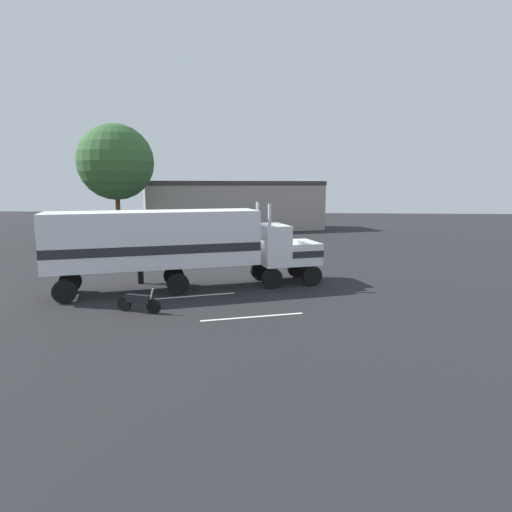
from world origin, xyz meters
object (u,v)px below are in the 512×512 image
(tree_left, at_px, (116,162))
(person_bystander, at_px, (140,268))
(motorcycle, at_px, (139,302))
(semi_truck, at_px, (177,242))
(parked_car, at_px, (196,243))

(tree_left, bearing_deg, person_bystander, -64.69)
(person_bystander, relative_size, motorcycle, 0.78)
(semi_truck, relative_size, parked_car, 2.97)
(person_bystander, distance_m, tree_left, 20.69)
(semi_truck, distance_m, tree_left, 22.42)
(semi_truck, height_order, motorcycle, semi_truck)
(motorcycle, distance_m, tree_left, 26.25)
(semi_truck, xyz_separation_m, motorcycle, (-0.63, -4.15, -2.04))
(person_bystander, relative_size, tree_left, 0.15)
(person_bystander, height_order, tree_left, tree_left)
(tree_left, bearing_deg, semi_truck, -60.26)
(parked_car, distance_m, motorcycle, 16.37)
(semi_truck, xyz_separation_m, tree_left, (-10.84, 18.97, 5.03))
(person_bystander, height_order, motorcycle, person_bystander)
(semi_truck, height_order, parked_car, semi_truck)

